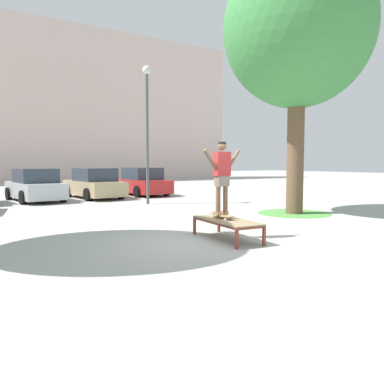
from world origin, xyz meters
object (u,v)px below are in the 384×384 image
skater (222,173)px  light_post (147,114)px  car_tan (94,184)px  tree_near_right (298,30)px  car_silver (35,186)px  skate_box (227,222)px  car_red (141,182)px  skateboard (222,215)px

skater → light_post: 8.24m
skater → car_tan: 11.69m
tree_near_right → car_silver: 12.92m
skate_box → skater: 1.14m
car_red → light_post: 5.63m
skateboard → car_red: size_ratio=0.19×
car_tan → light_post: size_ratio=0.74×
light_post → skater: bearing=-102.9°
skateboard → car_tan: 11.66m
skate_box → skateboard: skateboard is taller
skateboard → tree_near_right: (4.76, 2.17, 5.70)m
skater → skateboard: bearing=-93.7°
skateboard → car_tan: (0.68, 11.64, 0.15)m
skateboard → light_post: bearing=77.1°
tree_near_right → car_silver: size_ratio=2.05×
skateboard → skate_box: bearing=-94.6°
skateboard → light_post: light_post is taller
skater → car_red: (3.46, 12.07, -0.84)m
car_red → light_post: (-1.69, -4.36, 3.13)m
skate_box → car_tan: size_ratio=0.45×
skate_box → light_post: 8.82m
car_silver → light_post: bearing=-45.2°
car_tan → car_red: 2.81m
skate_box → car_tan: car_tan is taller
skater → car_red: skater is taller
skater → light_post: light_post is taller
car_silver → car_tan: size_ratio=1.00×
car_silver → light_post: (3.88, -3.90, 3.13)m
car_silver → light_post: size_ratio=0.75×
car_silver → car_tan: 2.78m
skate_box → car_tan: (0.70, 11.87, 0.28)m
tree_near_right → car_red: bearing=97.5°
tree_near_right → skate_box: bearing=-153.4°
skater → light_post: bearing=77.1°
tree_near_right → car_silver: (-6.87, 9.44, -5.54)m
skateboard → car_silver: bearing=100.3°
skate_box → car_silver: 12.02m
skater → car_red: size_ratio=0.40×
skater → tree_near_right: bearing=24.5°
skateboard → light_post: size_ratio=0.14×
skateboard → skater: size_ratio=0.48×
car_silver → car_red: (5.56, 0.46, 0.00)m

